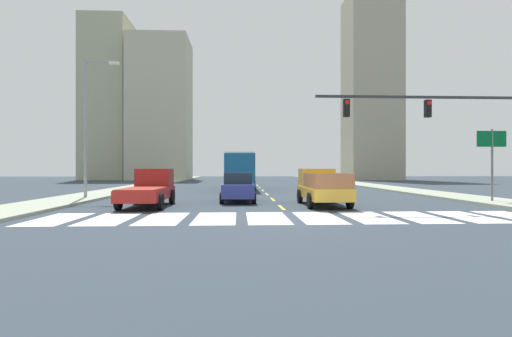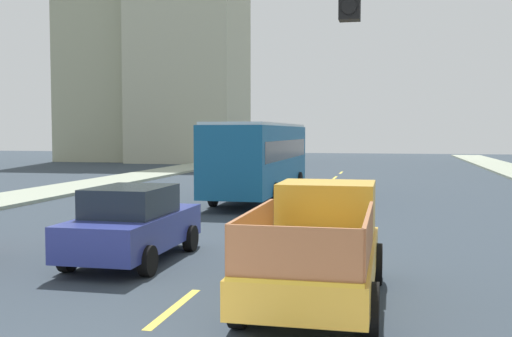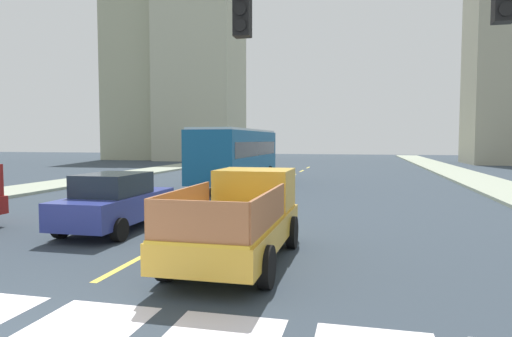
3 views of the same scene
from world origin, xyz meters
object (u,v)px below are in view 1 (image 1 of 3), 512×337
object	(u,v)px
pickup_stakebed	(321,188)
traffic_signal_gantry	(452,122)
pickup_dark	(150,188)
direction_sign_green	(492,150)
sedan_far	(238,187)
city_bus	(240,169)
streetlight_left	(88,121)

from	to	relation	value
pickup_stakebed	traffic_signal_gantry	distance (m)	7.15
pickup_dark	traffic_signal_gantry	bearing A→B (deg)	-8.75
pickup_dark	traffic_signal_gantry	world-z (taller)	traffic_signal_gantry
pickup_stakebed	direction_sign_green	xyz separation A→B (m)	(9.85, 0.49, 2.10)
sedan_far	direction_sign_green	bearing A→B (deg)	-6.56
pickup_dark	traffic_signal_gantry	xyz separation A→B (m)	(14.98, -2.37, 3.32)
city_bus	traffic_signal_gantry	distance (m)	20.67
pickup_stakebed	sedan_far	size ratio (longest dim) A/B	1.18
pickup_stakebed	sedan_far	bearing A→B (deg)	154.95
pickup_dark	direction_sign_green	xyz separation A→B (m)	(19.00, 0.62, 2.11)
traffic_signal_gantry	sedan_far	bearing A→B (deg)	155.99
city_bus	streetlight_left	world-z (taller)	streetlight_left
sedan_far	pickup_stakebed	bearing A→B (deg)	-25.20
traffic_signal_gantry	direction_sign_green	xyz separation A→B (m)	(4.03, 2.99, -1.20)
city_bus	streetlight_left	bearing A→B (deg)	-132.39
traffic_signal_gantry	city_bus	bearing A→B (deg)	119.81
direction_sign_green	streetlight_left	size ratio (longest dim) A/B	0.47
pickup_stakebed	direction_sign_green	world-z (taller)	direction_sign_green
pickup_dark	traffic_signal_gantry	distance (m)	15.52
pickup_dark	direction_sign_green	size ratio (longest dim) A/B	1.24
pickup_stakebed	pickup_dark	distance (m)	9.15
traffic_signal_gantry	pickup_dark	bearing A→B (deg)	171.02
traffic_signal_gantry	pickup_stakebed	bearing A→B (deg)	156.82
sedan_far	direction_sign_green	world-z (taller)	direction_sign_green
direction_sign_green	sedan_far	bearing A→B (deg)	173.57
sedan_far	traffic_signal_gantry	world-z (taller)	traffic_signal_gantry
direction_sign_green	pickup_stakebed	bearing A→B (deg)	-177.16
city_bus	streetlight_left	size ratio (longest dim) A/B	1.20
pickup_stakebed	streetlight_left	xyz separation A→B (m)	(-14.04, 4.25, 4.03)
direction_sign_green	streetlight_left	xyz separation A→B (m)	(-23.90, 3.76, 1.94)
sedan_far	pickup_dark	bearing A→B (deg)	-154.43
pickup_stakebed	streetlight_left	size ratio (longest dim) A/B	0.58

